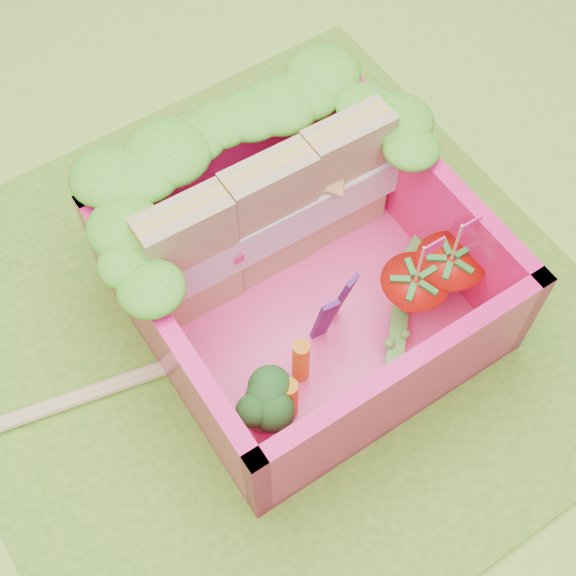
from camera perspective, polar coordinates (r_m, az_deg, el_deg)
The scene contains 13 objects.
ground at distance 3.45m, azimuth -1.55°, elevation -2.50°, with size 14.00×14.00×0.00m, color #98C236.
placemat at distance 3.43m, azimuth -1.56°, elevation -2.39°, with size 2.60×2.60×0.03m, color #589622.
bento_floor at distance 3.42m, azimuth 1.17°, elevation -1.23°, with size 1.30×1.30×0.05m, color #FF418E.
bento_box at distance 3.21m, azimuth 1.25°, elevation 0.94°, with size 1.30×1.30×0.55m.
lettuce_ruffle at distance 3.17m, azimuth -3.45°, elevation 10.13°, with size 1.43×0.77×0.11m.
sandwich_stack at distance 3.25m, azimuth -1.20°, elevation 5.05°, with size 1.17×0.20×0.64m.
broccoli at distance 3.01m, azimuth -1.99°, elevation -8.00°, with size 0.31×0.31×0.27m.
carrot_sticks at distance 3.10m, azimuth 0.51°, elevation -6.53°, with size 0.20×0.18×0.26m.
purple_wedges at distance 3.17m, azimuth 3.23°, elevation -1.51°, with size 0.19×0.08×0.38m.
strawberry_left at distance 3.29m, azimuth 8.73°, elevation -0.68°, with size 0.28×0.28×0.52m.
strawberry_right at distance 3.36m, azimuth 11.11°, elevation 0.72°, with size 0.28×0.28×0.52m.
snap_peas at distance 3.43m, azimuth 9.02°, elevation -0.56°, with size 0.60×0.53×0.05m.
chopsticks at distance 3.36m, azimuth -15.90°, elevation -7.91°, with size 2.12×0.50×0.04m.
Camera 1 is at (-0.81, -1.39, 3.05)m, focal length 50.00 mm.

